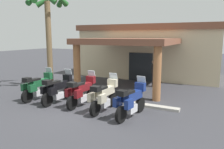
% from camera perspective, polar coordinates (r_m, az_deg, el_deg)
% --- Properties ---
extents(ground_plane, '(80.00, 80.00, 0.00)m').
position_cam_1_polar(ground_plane, '(10.53, -6.95, -8.64)').
color(ground_plane, '#38383D').
extents(motel_building, '(11.35, 11.50, 4.21)m').
position_cam_1_polar(motel_building, '(19.40, 9.97, 6.15)').
color(motel_building, beige).
rests_on(motel_building, ground_plane).
extents(motorcycle_green, '(0.70, 2.21, 1.61)m').
position_cam_1_polar(motorcycle_green, '(12.43, -18.35, -2.89)').
color(motorcycle_green, black).
rests_on(motorcycle_green, ground_plane).
extents(motorcycle_black, '(0.71, 2.21, 1.61)m').
position_cam_1_polar(motorcycle_black, '(11.50, -13.70, -3.65)').
color(motorcycle_black, black).
rests_on(motorcycle_black, ground_plane).
extents(motorcycle_maroon, '(0.71, 2.21, 1.61)m').
position_cam_1_polar(motorcycle_maroon, '(10.81, -7.74, -4.32)').
color(motorcycle_maroon, black).
rests_on(motorcycle_maroon, ground_plane).
extents(motorcycle_cream, '(0.71, 2.21, 1.61)m').
position_cam_1_polar(motorcycle_cream, '(9.94, -2.02, -5.48)').
color(motorcycle_cream, black).
rests_on(motorcycle_cream, ground_plane).
extents(motorcycle_blue, '(0.81, 2.21, 1.61)m').
position_cam_1_polar(motorcycle_blue, '(9.24, 4.86, -6.69)').
color(motorcycle_blue, black).
rests_on(motorcycle_blue, ground_plane).
extents(pedestrian, '(0.32, 0.53, 1.75)m').
position_cam_1_polar(pedestrian, '(14.97, 10.51, 0.77)').
color(pedestrian, black).
rests_on(pedestrian, ground_plane).
extents(palm_tree_roadside, '(2.64, 2.69, 6.36)m').
position_cam_1_polar(palm_tree_roadside, '(14.86, -16.16, 14.75)').
color(palm_tree_roadside, brown).
rests_on(palm_tree_roadside, ground_plane).
extents(curb_strip, '(8.74, 0.36, 0.12)m').
position_cam_1_polar(curb_strip, '(11.98, -4.26, -6.02)').
color(curb_strip, '#ADA89E').
rests_on(curb_strip, ground_plane).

